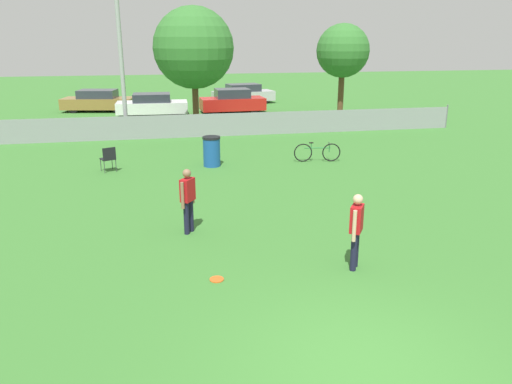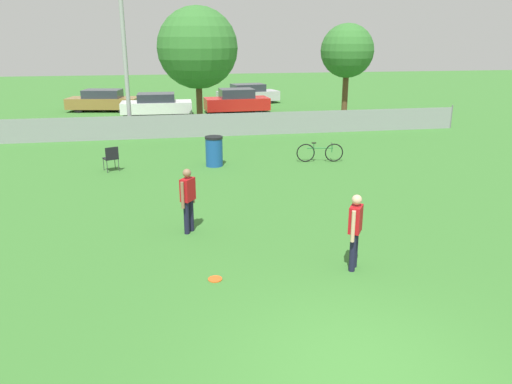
{
  "view_description": "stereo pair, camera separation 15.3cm",
  "coord_description": "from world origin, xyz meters",
  "px_view_note": "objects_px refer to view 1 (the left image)",
  "views": [
    {
      "loc": [
        -2.78,
        -5.75,
        4.63
      ],
      "look_at": [
        -0.53,
        5.47,
        1.05
      ],
      "focal_mm": 35.0,
      "sensor_mm": 36.0,
      "label": 1
    },
    {
      "loc": [
        -2.63,
        -5.78,
        4.63
      ],
      "look_at": [
        -0.53,
        5.47,
        1.05
      ],
      "focal_mm": 35.0,
      "sensor_mm": 36.0,
      "label": 2
    }
  ],
  "objects_px": {
    "player_thrower_red": "(188,197)",
    "parked_car_white": "(152,105)",
    "frisbee_disc": "(217,279)",
    "player_defender_red": "(356,227)",
    "folding_chair_sideline": "(108,157)",
    "parked_car_tan": "(98,101)",
    "parked_car_red": "(232,101)",
    "tree_far_right": "(343,51)",
    "tree_near_pole": "(194,48)",
    "light_pole": "(119,37)",
    "bicycle_sideline": "(317,152)",
    "parked_car_silver": "(243,94)",
    "trash_bin": "(212,151)"
  },
  "relations": [
    {
      "from": "player_thrower_red",
      "to": "parked_car_white",
      "type": "bearing_deg",
      "value": 37.77
    },
    {
      "from": "frisbee_disc",
      "to": "parked_car_white",
      "type": "distance_m",
      "value": 22.06
    },
    {
      "from": "player_defender_red",
      "to": "folding_chair_sideline",
      "type": "height_order",
      "value": "player_defender_red"
    },
    {
      "from": "parked_car_tan",
      "to": "parked_car_red",
      "type": "xyz_separation_m",
      "value": [
        8.38,
        -2.18,
        0.04
      ]
    },
    {
      "from": "tree_far_right",
      "to": "parked_car_tan",
      "type": "distance_m",
      "value": 15.76
    },
    {
      "from": "tree_far_right",
      "to": "parked_car_tan",
      "type": "height_order",
      "value": "tree_far_right"
    },
    {
      "from": "tree_near_pole",
      "to": "folding_chair_sideline",
      "type": "height_order",
      "value": "tree_near_pole"
    },
    {
      "from": "light_pole",
      "to": "folding_chair_sideline",
      "type": "relative_size",
      "value": 8.55
    },
    {
      "from": "tree_far_right",
      "to": "parked_car_tan",
      "type": "xyz_separation_m",
      "value": [
        -13.81,
        6.89,
        -3.19
      ]
    },
    {
      "from": "player_defender_red",
      "to": "bicycle_sideline",
      "type": "relative_size",
      "value": 0.9
    },
    {
      "from": "parked_car_red",
      "to": "light_pole",
      "type": "bearing_deg",
      "value": -134.25
    },
    {
      "from": "parked_car_white",
      "to": "player_thrower_red",
      "type": "bearing_deg",
      "value": -85.9
    },
    {
      "from": "frisbee_disc",
      "to": "parked_car_red",
      "type": "xyz_separation_m",
      "value": [
        3.78,
        22.55,
        0.69
      ]
    },
    {
      "from": "bicycle_sideline",
      "to": "tree_far_right",
      "type": "bearing_deg",
      "value": 72.8
    },
    {
      "from": "bicycle_sideline",
      "to": "parked_car_silver",
      "type": "bearing_deg",
      "value": 97.49
    },
    {
      "from": "bicycle_sideline",
      "to": "parked_car_tan",
      "type": "bearing_deg",
      "value": 129.68
    },
    {
      "from": "player_thrower_red",
      "to": "trash_bin",
      "type": "distance_m",
      "value": 6.62
    },
    {
      "from": "parked_car_white",
      "to": "parked_car_silver",
      "type": "xyz_separation_m",
      "value": [
        6.44,
        4.82,
        0.0
      ]
    },
    {
      "from": "player_thrower_red",
      "to": "parked_car_red",
      "type": "xyz_separation_m",
      "value": [
        4.14,
        19.91,
        -0.22
      ]
    },
    {
      "from": "tree_near_pole",
      "to": "trash_bin",
      "type": "xyz_separation_m",
      "value": [
        -0.1,
        -8.06,
        -3.51
      ]
    },
    {
      "from": "player_defender_red",
      "to": "parked_car_tan",
      "type": "relative_size",
      "value": 0.35
    },
    {
      "from": "light_pole",
      "to": "parked_car_silver",
      "type": "xyz_separation_m",
      "value": [
        7.67,
        11.29,
        -3.93
      ]
    },
    {
      "from": "tree_near_pole",
      "to": "tree_far_right",
      "type": "relative_size",
      "value": 1.15
    },
    {
      "from": "player_defender_red",
      "to": "parked_car_tan",
      "type": "xyz_separation_m",
      "value": [
        -7.47,
        24.76,
        -0.26
      ]
    },
    {
      "from": "light_pole",
      "to": "trash_bin",
      "type": "height_order",
      "value": "light_pole"
    },
    {
      "from": "player_thrower_red",
      "to": "bicycle_sideline",
      "type": "bearing_deg",
      "value": -4.8
    },
    {
      "from": "folding_chair_sideline",
      "to": "tree_near_pole",
      "type": "bearing_deg",
      "value": -137.62
    },
    {
      "from": "parked_car_tan",
      "to": "parked_car_silver",
      "type": "relative_size",
      "value": 1.03
    },
    {
      "from": "parked_car_tan",
      "to": "parked_car_silver",
      "type": "xyz_separation_m",
      "value": [
        9.84,
        2.11,
        0.01
      ]
    },
    {
      "from": "player_thrower_red",
      "to": "parked_car_white",
      "type": "distance_m",
      "value": 19.4
    },
    {
      "from": "trash_bin",
      "to": "parked_car_white",
      "type": "relative_size",
      "value": 0.26
    },
    {
      "from": "bicycle_sideline",
      "to": "trash_bin",
      "type": "xyz_separation_m",
      "value": [
        -4.06,
        0.1,
        0.19
      ]
    },
    {
      "from": "player_defender_red",
      "to": "parked_car_silver",
      "type": "relative_size",
      "value": 0.35
    },
    {
      "from": "light_pole",
      "to": "player_defender_red",
      "type": "relative_size",
      "value": 4.77
    },
    {
      "from": "tree_far_right",
      "to": "folding_chair_sideline",
      "type": "xyz_separation_m",
      "value": [
        -11.95,
        -8.83,
        -3.33
      ]
    },
    {
      "from": "bicycle_sideline",
      "to": "parked_car_tan",
      "type": "relative_size",
      "value": 0.38
    },
    {
      "from": "bicycle_sideline",
      "to": "parked_car_red",
      "type": "bearing_deg",
      "value": 103.41
    },
    {
      "from": "parked_car_red",
      "to": "parked_car_silver",
      "type": "relative_size",
      "value": 0.89
    },
    {
      "from": "player_defender_red",
      "to": "bicycle_sideline",
      "type": "xyz_separation_m",
      "value": [
        2.13,
        9.05,
        -0.56
      ]
    },
    {
      "from": "parked_car_silver",
      "to": "tree_far_right",
      "type": "bearing_deg",
      "value": -76.59
    },
    {
      "from": "parked_car_silver",
      "to": "frisbee_disc",
      "type": "bearing_deg",
      "value": -111.44
    },
    {
      "from": "parked_car_tan",
      "to": "parked_car_red",
      "type": "distance_m",
      "value": 8.66
    },
    {
      "from": "trash_bin",
      "to": "parked_car_tan",
      "type": "distance_m",
      "value": 16.56
    },
    {
      "from": "folding_chair_sideline",
      "to": "parked_car_white",
      "type": "distance_m",
      "value": 13.1
    },
    {
      "from": "tree_near_pole",
      "to": "tree_far_right",
      "type": "distance_m",
      "value": 8.19
    },
    {
      "from": "bicycle_sideline",
      "to": "parked_car_white",
      "type": "distance_m",
      "value": 14.41
    },
    {
      "from": "folding_chair_sideline",
      "to": "parked_car_tan",
      "type": "height_order",
      "value": "parked_car_tan"
    },
    {
      "from": "player_defender_red",
      "to": "parked_car_white",
      "type": "height_order",
      "value": "player_defender_red"
    },
    {
      "from": "trash_bin",
      "to": "parked_car_silver",
      "type": "distance_m",
      "value": 18.23
    },
    {
      "from": "bicycle_sideline",
      "to": "parked_car_white",
      "type": "height_order",
      "value": "parked_car_white"
    }
  ]
}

